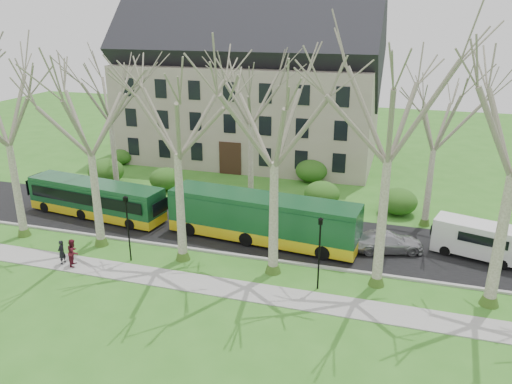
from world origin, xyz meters
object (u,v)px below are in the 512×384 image
at_px(bus_follow, 262,218).
at_px(pedestrian_b, 73,252).
at_px(sedan, 387,242).
at_px(bus_lead, 96,199).
at_px(pedestrian_a, 62,252).
at_px(van_a, 477,240).

relative_size(bus_follow, pedestrian_b, 7.57).
distance_m(bus_follow, pedestrian_b, 12.31).
bearing_deg(pedestrian_b, sedan, -86.66).
bearing_deg(pedestrian_b, bus_lead, 4.58).
relative_size(bus_lead, pedestrian_a, 7.22).
distance_m(bus_follow, van_a, 13.91).
xyz_separation_m(bus_follow, pedestrian_b, (-10.19, -6.85, -0.78)).
height_order(bus_lead, pedestrian_a, bus_lead).
relative_size(van_a, pedestrian_a, 3.39).
distance_m(bus_follow, pedestrian_a, 13.04).
height_order(bus_follow, pedestrian_b, bus_follow).
xyz_separation_m(bus_follow, sedan, (8.31, 0.75, -0.97)).
bearing_deg(pedestrian_a, van_a, 108.44).
distance_m(sedan, pedestrian_b, 20.01).
bearing_deg(pedestrian_a, pedestrian_b, 92.00).
bearing_deg(bus_lead, bus_follow, 5.11).
relative_size(van_a, pedestrian_b, 3.04).
relative_size(sedan, pedestrian_b, 2.68).
bearing_deg(van_a, bus_lead, -161.46).
height_order(bus_lead, bus_follow, bus_follow).
distance_m(sedan, van_a, 5.58).
height_order(sedan, pedestrian_b, pedestrian_b).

